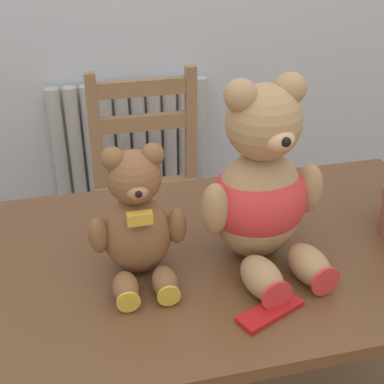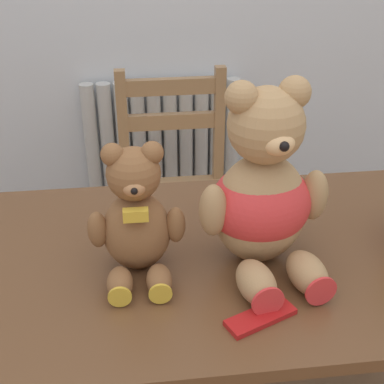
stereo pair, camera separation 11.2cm
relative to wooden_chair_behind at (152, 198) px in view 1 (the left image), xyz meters
The scene contains 6 objects.
radiator 0.41m from the wooden_chair_behind, 92.68° to the left, with size 0.69×0.10×0.80m.
dining_table 0.80m from the wooden_chair_behind, 95.35° to the right, with size 1.47×0.71×0.76m.
wooden_chair_behind is the anchor object (origin of this frame).
teddy_bear_left 0.93m from the wooden_chair_behind, 100.87° to the right, with size 0.21×0.20×0.30m.
teddy_bear_right 0.94m from the wooden_chair_behind, 81.90° to the right, with size 0.30×0.32×0.42m.
chocolate_bar 1.05m from the wooden_chair_behind, 85.81° to the right, with size 0.14×0.05×0.01m, color red.
Camera 1 is at (-0.19, -0.62, 1.49)m, focal length 50.00 mm.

